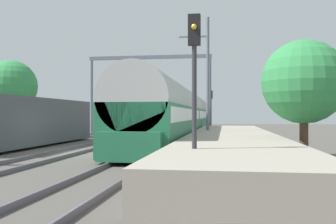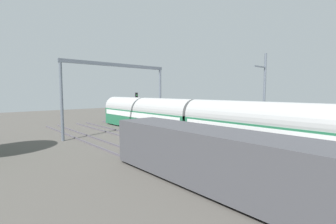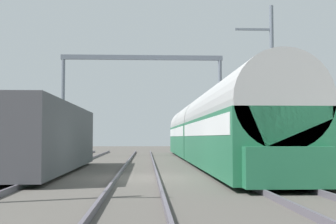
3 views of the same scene
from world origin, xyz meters
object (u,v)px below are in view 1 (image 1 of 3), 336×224
object	(u,v)px
freight_car	(30,122)
railway_signal_near	(194,73)
passenger_train	(181,114)
person_crossing	(199,125)
catenary_gantry	(149,78)
railway_signal_far	(211,105)

from	to	relation	value
freight_car	railway_signal_near	size ratio (longest dim) A/B	2.71
passenger_train	railway_signal_near	distance (m)	19.09
passenger_train	person_crossing	distance (m)	3.20
passenger_train	freight_car	world-z (taller)	passenger_train
passenger_train	catenary_gantry	world-z (taller)	catenary_gantry
freight_car	person_crossing	size ratio (longest dim) A/B	7.51
passenger_train	catenary_gantry	bearing A→B (deg)	117.71
freight_car	railway_signal_near	bearing A→B (deg)	-43.99
railway_signal_near	railway_signal_far	world-z (taller)	railway_signal_near
freight_car	railway_signal_far	size ratio (longest dim) A/B	2.82
passenger_train	person_crossing	size ratio (longest dim) A/B	18.99
railway_signal_near	catenary_gantry	world-z (taller)	catenary_gantry
freight_car	railway_signal_far	xyz separation A→B (m)	(10.06, 21.61, 1.50)
person_crossing	railway_signal_far	world-z (taller)	railway_signal_far
freight_car	catenary_gantry	distance (m)	17.29
railway_signal_near	passenger_train	bearing A→B (deg)	97.79
passenger_train	railway_signal_far	world-z (taller)	railway_signal_far
railway_signal_near	catenary_gantry	bearing A→B (deg)	104.03
catenary_gantry	passenger_train	bearing A→B (deg)	-62.29
freight_car	person_crossing	xyz separation A→B (m)	(9.45, 11.30, -0.44)
passenger_train	railway_signal_near	bearing A→B (deg)	-82.21
person_crossing	railway_signal_near	size ratio (longest dim) A/B	0.36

